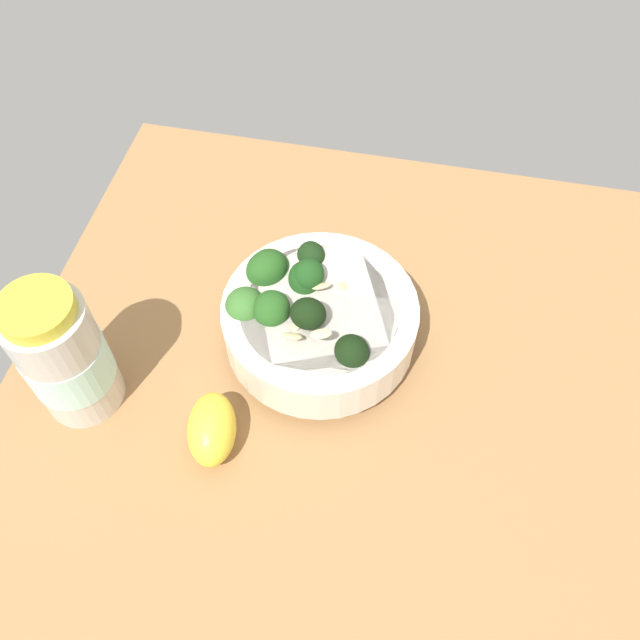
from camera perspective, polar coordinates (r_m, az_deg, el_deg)
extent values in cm
cube|color=#996D42|center=(64.89, 1.10, -5.28)|extent=(60.13, 60.13, 4.83)
cylinder|color=silver|center=(63.62, 0.00, -1.66)|extent=(9.83, 9.83, 1.52)
cylinder|color=silver|center=(61.09, 0.00, -0.10)|extent=(17.87, 17.87, 4.57)
cylinder|color=beige|center=(59.55, 0.00, 0.92)|extent=(14.50, 14.50, 0.80)
cylinder|color=#589D47|center=(58.30, -1.01, -0.29)|extent=(1.47, 1.38, 1.51)
ellipsoid|color=black|center=(57.09, -1.03, 0.55)|extent=(3.54, 4.21, 4.24)
cylinder|color=#4A8F3C|center=(63.60, -4.16, 3.82)|extent=(1.62, 1.76, 1.21)
ellipsoid|color=#2D6023|center=(62.45, -4.24, 4.67)|extent=(5.61, 5.52, 3.93)
cylinder|color=#589D47|center=(62.17, -1.33, 2.60)|extent=(1.50, 1.29, 1.79)
ellipsoid|color=#194216|center=(60.88, -1.36, 3.54)|extent=(4.90, 4.28, 3.89)
cylinder|color=#4A8F3C|center=(57.71, 2.70, -3.52)|extent=(1.76, 1.74, 1.29)
ellipsoid|color=black|center=(56.40, 2.76, -2.71)|extent=(4.91, 4.68, 3.85)
cylinder|color=#2F662B|center=(59.87, -4.11, 0.17)|extent=(1.68, 1.71, 1.27)
ellipsoid|color=#23511C|center=(58.69, -4.20, 0.99)|extent=(4.85, 4.37, 3.68)
cylinder|color=#4A8F3C|center=(63.37, -4.47, 3.31)|extent=(2.29, 2.21, 1.72)
ellipsoid|color=#23511C|center=(61.89, -4.59, 4.39)|extent=(5.75, 6.00, 4.47)
cylinder|color=#2F662B|center=(63.38, -4.24, 3.21)|extent=(1.15, 1.27, 1.08)
ellipsoid|color=black|center=(62.45, -4.31, 3.87)|extent=(3.30, 2.97, 2.31)
cylinder|color=#4A8F3C|center=(61.43, -6.32, 0.30)|extent=(1.77, 1.90, 1.73)
ellipsoid|color=#386B2B|center=(60.02, -6.47, 1.25)|extent=(5.54, 4.84, 4.56)
cylinder|color=#589D47|center=(61.58, -0.97, 3.11)|extent=(1.66, 1.48, 1.53)
ellipsoid|color=#194216|center=(60.48, -0.99, 3.92)|extent=(4.07, 3.33, 3.50)
cylinder|color=#589D47|center=(64.36, -0.77, 4.58)|extent=(1.77, 1.63, 1.79)
ellipsoid|color=black|center=(63.06, -0.78, 5.55)|extent=(3.98, 4.35, 3.57)
ellipsoid|color=#DBBC84|center=(55.17, 0.09, -1.19)|extent=(1.47, 2.02, 0.45)
ellipsoid|color=#DBBC84|center=(59.77, 0.08, 2.94)|extent=(1.50, 1.96, 1.01)
ellipsoid|color=#DBBC84|center=(60.66, 2.52, 2.85)|extent=(1.81, 2.02, 1.03)
ellipsoid|color=#DBBC84|center=(58.25, -2.04, -0.13)|extent=(1.97, 1.91, 1.19)
ellipsoid|color=#DBBC84|center=(56.46, -2.38, -1.39)|extent=(1.40, 2.04, 1.10)
ellipsoid|color=yellow|center=(58.07, -9.28, -9.24)|extent=(7.44, 5.51, 4.61)
cylinder|color=beige|center=(59.91, -21.07, -3.05)|extent=(7.01, 7.01, 12.79)
cylinder|color=gold|center=(54.44, -23.27, 0.86)|extent=(5.95, 5.95, 1.34)
cylinder|color=#C2F1E4|center=(60.34, -20.92, -3.32)|extent=(7.15, 7.15, 4.68)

